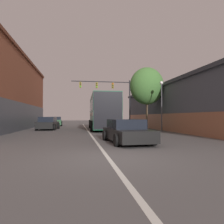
{
  "coord_description": "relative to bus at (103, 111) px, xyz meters",
  "views": [
    {
      "loc": [
        -1.0,
        -7.06,
        1.34
      ],
      "look_at": [
        2.34,
        13.99,
        1.83
      ],
      "focal_mm": 35.0,
      "sensor_mm": 36.0,
      "label": 1
    }
  ],
  "objects": [
    {
      "name": "street_lamp",
      "position": [
        4.72,
        -4.64,
        0.63
      ],
      "size": [
        0.31,
        0.31,
        4.54
      ],
      "color": "#47474C",
      "rests_on": "ground_plane"
    },
    {
      "name": "traffic_signal_gantry",
      "position": [
        2.03,
        7.71,
        2.99
      ],
      "size": [
        8.46,
        0.36,
        6.67
      ],
      "color": "black",
      "rests_on": "ground_plane"
    },
    {
      "name": "building_right_storefront",
      "position": [
        10.27,
        -1.36,
        0.51
      ],
      "size": [
        9.35,
        27.28,
        4.75
      ],
      "color": "#4C515B",
      "rests_on": "ground_plane"
    },
    {
      "name": "lane_center_line",
      "position": [
        -1.69,
        -2.15,
        -1.98
      ],
      "size": [
        0.14,
        39.76,
        0.01
      ],
      "color": "silver",
      "rests_on": "ground_plane"
    },
    {
      "name": "parked_car_left_near",
      "position": [
        -5.92,
        10.89,
        -1.32
      ],
      "size": [
        2.11,
        4.57,
        1.38
      ],
      "rotation": [
        0.0,
        0.0,
        1.63
      ],
      "color": "#285633",
      "rests_on": "ground_plane"
    },
    {
      "name": "street_tree_near",
      "position": [
        4.4,
        -1.45,
        2.55
      ],
      "size": [
        3.5,
        3.15,
        6.47
      ],
      "color": "brown",
      "rests_on": "ground_plane"
    },
    {
      "name": "ground_plane",
      "position": [
        -1.69,
        -16.03,
        -1.99
      ],
      "size": [
        160.0,
        160.0,
        0.0
      ],
      "primitive_type": "plane",
      "color": "#565454"
    },
    {
      "name": "bus",
      "position": [
        0.0,
        0.0,
        0.0
      ],
      "size": [
        3.07,
        10.16,
        3.55
      ],
      "rotation": [
        0.0,
        0.0,
        1.54
      ],
      "color": "#145133",
      "rests_on": "ground_plane"
    },
    {
      "name": "parked_car_left_mid",
      "position": [
        -5.77,
        0.88,
        -1.34
      ],
      "size": [
        2.15,
        4.7,
        1.35
      ],
      "rotation": [
        0.0,
        0.0,
        1.52
      ],
      "color": "black",
      "rests_on": "ground_plane"
    },
    {
      "name": "hatchback_foreground",
      "position": [
        -0.13,
        -11.88,
        -1.4
      ],
      "size": [
        2.23,
        4.46,
        1.22
      ],
      "rotation": [
        0.0,
        0.0,
        1.64
      ],
      "color": "black",
      "rests_on": "ground_plane"
    }
  ]
}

